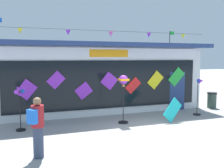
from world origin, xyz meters
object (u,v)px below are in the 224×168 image
(person_near_camera, at_px, (37,126))
(trash_bin, at_px, (212,100))
(wind_spinner_left, at_px, (123,85))
(display_kite_on_ground, at_px, (173,110))
(kite_shop_building, at_px, (94,75))
(wind_spinner_center_left, at_px, (200,92))
(wind_spinner_far_left, at_px, (20,103))

(person_near_camera, distance_m, trash_bin, 10.24)
(wind_spinner_left, height_order, trash_bin, wind_spinner_left)
(trash_bin, relative_size, display_kite_on_ground, 0.88)
(kite_shop_building, relative_size, person_near_camera, 6.50)
(wind_spinner_center_left, distance_m, person_near_camera, 8.14)
(wind_spinner_left, xyz_separation_m, trash_bin, (5.80, 1.34, -1.16))
(kite_shop_building, xyz_separation_m, trash_bin, (5.88, -2.90, -1.31))
(person_near_camera, height_order, trash_bin, person_near_camera)
(wind_spinner_far_left, xyz_separation_m, trash_bin, (9.86, 1.09, -0.61))
(kite_shop_building, height_order, trash_bin, kite_shop_building)
(trash_bin, bearing_deg, wind_spinner_center_left, -146.98)
(wind_spinner_left, xyz_separation_m, display_kite_on_ground, (2.04, -0.57, -1.07))
(kite_shop_building, bearing_deg, person_near_camera, -117.20)
(wind_spinner_center_left, relative_size, trash_bin, 2.04)
(wind_spinner_far_left, bearing_deg, display_kite_on_ground, -7.63)
(wind_spinner_left, distance_m, person_near_camera, 4.54)
(trash_bin, bearing_deg, kite_shop_building, 153.76)
(kite_shop_building, height_order, wind_spinner_center_left, kite_shop_building)
(wind_spinner_far_left, bearing_deg, trash_bin, 6.31)
(kite_shop_building, distance_m, trash_bin, 6.69)
(kite_shop_building, bearing_deg, wind_spinner_left, -88.88)
(kite_shop_building, distance_m, wind_spinner_center_left, 5.80)
(wind_spinner_far_left, distance_m, display_kite_on_ground, 6.18)
(kite_shop_building, height_order, wind_spinner_left, kite_shop_building)
(person_near_camera, relative_size, trash_bin, 1.96)
(wind_spinner_left, height_order, display_kite_on_ground, wind_spinner_left)
(display_kite_on_ground, bearing_deg, wind_spinner_left, 164.53)
(kite_shop_building, bearing_deg, trash_bin, -26.24)
(kite_shop_building, distance_m, display_kite_on_ground, 5.40)
(person_near_camera, xyz_separation_m, trash_bin, (9.42, 3.98, -0.45))
(wind_spinner_far_left, xyz_separation_m, person_near_camera, (0.44, -2.89, -0.16))
(person_near_camera, xyz_separation_m, display_kite_on_ground, (5.66, 2.07, -0.36))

